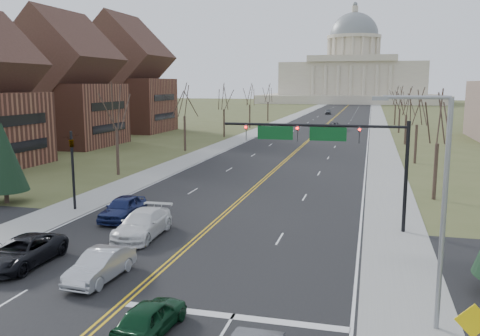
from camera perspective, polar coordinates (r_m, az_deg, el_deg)
The scene contains 34 objects.
ground at distance 24.32m, azimuth -11.95°, elevation -13.75°, with size 600.00×600.00×0.00m, color #484F27.
road at distance 130.68m, azimuth 10.02°, elevation 5.13°, with size 20.00×380.00×0.01m, color black.
cross_road at distance 29.44m, azimuth -6.70°, elevation -9.43°, with size 120.00×14.00×0.01m, color black.
sidewalk_left at distance 132.16m, azimuth 4.81°, elevation 5.29°, with size 4.00×380.00×0.03m, color gray.
sidewalk_right at distance 130.29m, azimuth 15.30°, elevation 4.93°, with size 4.00×380.00×0.03m, color gray.
center_line at distance 130.68m, azimuth 10.02°, elevation 5.14°, with size 0.42×380.00×0.01m, color gold.
edge_line_left at distance 131.81m, azimuth 5.75°, elevation 5.27°, with size 0.15×380.00×0.01m, color silver.
edge_line_right at distance 130.28m, azimuth 14.33°, elevation 4.97°, with size 0.15×380.00×0.01m, color silver.
stop_bar at distance 21.81m, azimuth -0.82°, elevation -16.33°, with size 9.50×0.50×0.01m, color silver.
capitol at distance 270.08m, azimuth 12.53°, elevation 10.22°, with size 90.00×60.00×50.00m.
signal_mast at distance 33.75m, azimuth 9.73°, elevation 2.96°, with size 12.12×0.44×7.20m.
signal_left at distance 40.28m, azimuth -18.30°, elevation 0.71°, with size 0.32×0.36×6.00m.
street_light at distance 20.54m, azimuth 21.27°, elevation -3.20°, with size 2.90×0.25×9.07m.
warn_sign at distance 17.89m, azimuth 24.67°, elevation -16.17°, with size 1.13×0.07×2.87m.
tree_r_0 at distance 44.35m, azimuth 21.40°, elevation 4.99°, with size 3.74×3.74×8.50m.
tree_l_0 at distance 54.45m, azimuth -13.78°, elevation 6.48°, with size 3.96×3.96×9.00m.
tree_r_1 at distance 64.22m, azimuth 19.33°, elevation 6.28°, with size 3.74×3.74×8.50m.
tree_l_1 at distance 72.68m, azimuth -6.28°, elevation 7.37°, with size 3.96×3.96×9.00m.
tree_r_2 at distance 84.15m, azimuth 18.23°, elevation 6.97°, with size 3.74×3.74×8.50m.
tree_l_2 at distance 91.65m, azimuth -1.81°, elevation 7.84°, with size 3.96×3.96×9.00m.
tree_r_3 at distance 104.11m, azimuth 17.56°, elevation 7.38°, with size 3.74×3.74×8.50m.
tree_l_3 at distance 110.98m, azimuth 1.11°, elevation 8.12°, with size 3.96×3.96×9.00m.
tree_r_4 at distance 124.08m, azimuth 17.10°, elevation 7.67°, with size 3.74×3.74×8.50m.
tree_l_4 at distance 130.52m, azimuth 3.17°, elevation 8.30°, with size 3.96×3.96×9.00m.
conifer_l at distance 44.50m, azimuth -25.01°, elevation 1.13°, with size 3.64×3.64×6.50m.
bldg_left_mid at distance 83.82m, azimuth -19.16°, elevation 8.27°, with size 15.10×14.28×20.75m.
bldg_left_far at distance 105.58m, azimuth -12.84°, elevation 9.23°, with size 17.10×14.28×23.25m.
car_nb_inner_lead at distance 20.54m, azimuth -10.02°, elevation -16.13°, with size 1.57×3.90×1.33m, color #0B341B.
car_sb_inner_lead at distance 26.11m, azimuth -15.39°, elevation -10.49°, with size 1.55×4.45×1.47m, color #B1B3B9.
car_sb_outer_lead at distance 29.42m, azimuth -23.24°, elevation -8.63°, with size 2.47×5.35×1.49m, color black.
car_sb_inner_second at distance 32.49m, azimuth -10.89°, elevation -6.19°, with size 2.31×5.68×1.65m, color white.
car_sb_outer_second at distance 36.82m, azimuth -13.02°, elevation -4.40°, with size 1.96×4.87×1.66m, color navy.
car_far_nb at distance 107.69m, azimuth 10.60°, elevation 4.64°, with size 2.59×5.61×1.56m, color black.
car_far_sb at distance 163.25m, azimuth 9.86°, elevation 6.24°, with size 1.82×4.53×1.54m, color #4E5256.
Camera 1 is at (10.21, -19.94, 9.49)m, focal length 38.00 mm.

